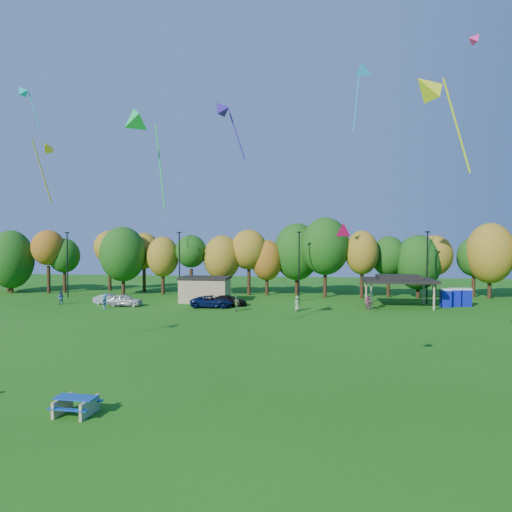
# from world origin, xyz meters

# --- Properties ---
(ground) EXTENTS (160.00, 160.00, 0.00)m
(ground) POSITION_xyz_m (0.00, 0.00, 0.00)
(ground) COLOR #19600F
(ground) RESTS_ON ground
(tree_line) EXTENTS (93.57, 10.55, 11.15)m
(tree_line) POSITION_xyz_m (-1.03, 45.51, 5.91)
(tree_line) COLOR black
(tree_line) RESTS_ON ground
(lamp_posts) EXTENTS (64.50, 0.25, 9.09)m
(lamp_posts) POSITION_xyz_m (2.00, 40.00, 4.90)
(lamp_posts) COLOR black
(lamp_posts) RESTS_ON ground
(utility_building) EXTENTS (6.30, 4.30, 3.25)m
(utility_building) POSITION_xyz_m (-10.00, 38.00, 1.64)
(utility_building) COLOR tan
(utility_building) RESTS_ON ground
(pavilion) EXTENTS (8.20, 6.20, 3.77)m
(pavilion) POSITION_xyz_m (14.00, 37.00, 3.23)
(pavilion) COLOR tan
(pavilion) RESTS_ON ground
(porta_potties) EXTENTS (3.75, 2.12, 2.18)m
(porta_potties) POSITION_xyz_m (20.79, 37.78, 1.10)
(porta_potties) COLOR #0D1AAE
(porta_potties) RESTS_ON ground
(picnic_table) EXTENTS (1.98, 1.67, 0.82)m
(picnic_table) POSITION_xyz_m (-6.85, 0.10, 0.48)
(picnic_table) COLOR tan
(picnic_table) RESTS_ON ground
(car_a) EXTENTS (4.28, 1.82, 1.44)m
(car_a) POSITION_xyz_m (-18.78, 33.15, 0.72)
(car_a) COLOR silver
(car_a) RESTS_ON ground
(car_b) EXTENTS (4.02, 1.86, 1.28)m
(car_b) POSITION_xyz_m (-21.22, 34.15, 0.64)
(car_b) COLOR #9E9EA3
(car_b) RESTS_ON ground
(car_c) EXTENTS (5.17, 2.66, 1.40)m
(car_c) POSITION_xyz_m (-8.06, 33.33, 0.70)
(car_c) COLOR #0B1745
(car_c) RESTS_ON ground
(car_d) EXTENTS (4.62, 2.29, 1.29)m
(car_d) POSITION_xyz_m (-6.33, 34.80, 0.65)
(car_d) COLOR black
(car_d) RESTS_ON ground
(far_person_0) EXTENTS (0.96, 0.80, 1.69)m
(far_person_0) POSITION_xyz_m (2.07, 31.92, 0.84)
(far_person_0) COLOR gray
(far_person_0) RESTS_ON ground
(far_person_1) EXTENTS (1.05, 0.91, 1.69)m
(far_person_1) POSITION_xyz_m (-4.70, 30.91, 0.85)
(far_person_1) COLOR #5C7246
(far_person_1) RESTS_ON ground
(far_person_2) EXTENTS (1.39, 1.32, 1.57)m
(far_person_2) POSITION_xyz_m (10.07, 33.99, 0.78)
(far_person_2) COLOR #AA466E
(far_person_2) RESTS_ON ground
(far_person_3) EXTENTS (1.03, 0.98, 1.68)m
(far_person_3) POSITION_xyz_m (-27.27, 33.47, 0.84)
(far_person_3) COLOR #47579D
(far_person_3) RESTS_ON ground
(far_person_4) EXTENTS (1.05, 1.29, 1.74)m
(far_person_4) POSITION_xyz_m (-19.99, 30.45, 0.87)
(far_person_4) COLOR #5076B1
(far_person_4) RESTS_ON ground
(kite_0) EXTENTS (2.75, 1.34, 4.45)m
(kite_0) POSITION_xyz_m (-26.26, 25.17, 23.47)
(kite_0) COLOR #0BABA7
(kite_1) EXTENTS (1.34, 3.07, 5.25)m
(kite_1) POSITION_xyz_m (-17.68, 15.66, 15.44)
(kite_1) COLOR gold
(kite_2) EXTENTS (3.32, 4.32, 7.65)m
(kite_2) POSITION_xyz_m (-8.52, 11.62, 16.60)
(kite_2) COLOR #1BCD4B
(kite_3) EXTENTS (2.73, 1.59, 4.44)m
(kite_3) POSITION_xyz_m (-2.81, 13.30, 17.46)
(kite_3) COLOR navy
(kite_4) EXTENTS (0.91, 1.19, 1.17)m
(kite_4) POSITION_xyz_m (5.40, 4.65, 8.59)
(kite_4) COLOR #D90C59
(kite_5) EXTENTS (2.19, 4.02, 6.62)m
(kite_5) POSITION_xyz_m (8.35, 23.54, 23.50)
(kite_5) COLOR #28A6FF
(kite_10) EXTENTS (3.44, 2.15, 5.62)m
(kite_10) POSITION_xyz_m (9.79, 6.00, 16.04)
(kite_10) COLOR #F3FF1A
(kite_14) EXTENTS (1.52, 1.27, 1.30)m
(kite_14) POSITION_xyz_m (17.35, 21.66, 24.99)
(kite_14) COLOR #FF2A7E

